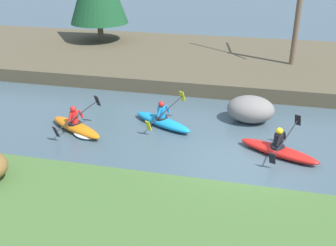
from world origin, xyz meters
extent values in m
plane|color=#425660|center=(0.00, 0.00, 0.00)|extent=(90.00, 90.00, 0.00)
cube|color=brown|center=(0.00, 10.79, 0.33)|extent=(44.00, 10.18, 0.66)
cylinder|color=brown|center=(-9.70, 12.74, 1.23)|extent=(0.36, 0.36, 1.14)
cylinder|color=brown|center=(2.03, 9.96, 3.16)|extent=(0.28, 0.28, 4.99)
ellipsoid|color=red|center=(1.25, 1.02, 0.17)|extent=(2.71, 1.66, 0.34)
cone|color=red|center=(2.38, 0.51, 0.19)|extent=(0.40, 0.33, 0.20)
cylinder|color=black|center=(1.21, 1.04, 0.31)|extent=(0.64, 0.64, 0.08)
cylinder|color=black|center=(1.21, 1.04, 0.56)|extent=(0.40, 0.40, 0.42)
sphere|color=yellow|center=(1.21, 1.04, 0.89)|extent=(0.30, 0.30, 0.23)
cylinder|color=black|center=(1.40, 1.22, 0.65)|extent=(0.17, 0.24, 0.35)
cylinder|color=black|center=(1.20, 0.78, 0.65)|extent=(0.17, 0.24, 0.35)
cylinder|color=black|center=(1.42, 0.95, 0.69)|extent=(0.82, 1.76, 0.65)
cube|color=black|center=(1.81, 1.82, 1.00)|extent=(0.25, 0.23, 0.41)
cube|color=black|center=(1.02, 0.08, 0.38)|extent=(0.25, 0.23, 0.41)
ellipsoid|color=#1993D6|center=(-3.04, 2.40, 0.17)|extent=(2.66, 1.81, 0.34)
cone|color=#1993D6|center=(-1.95, 1.81, 0.19)|extent=(0.40, 0.34, 0.20)
cylinder|color=black|center=(-3.09, 2.42, 0.31)|extent=(0.65, 0.65, 0.08)
cylinder|color=#1984CC|center=(-3.09, 2.42, 0.56)|extent=(0.41, 0.41, 0.42)
sphere|color=red|center=(-3.09, 2.42, 0.89)|extent=(0.31, 0.31, 0.23)
cylinder|color=#1984CC|center=(-2.88, 2.59, 0.65)|extent=(0.19, 0.24, 0.35)
cylinder|color=#1984CC|center=(-3.11, 2.16, 0.65)|extent=(0.19, 0.24, 0.35)
cylinder|color=black|center=(-2.88, 2.31, 0.69)|extent=(0.94, 1.70, 0.65)
cube|color=yellow|center=(-2.43, 3.15, 1.00)|extent=(0.25, 0.23, 0.41)
cube|color=yellow|center=(-3.34, 1.48, 0.38)|extent=(0.25, 0.23, 0.41)
ellipsoid|color=orange|center=(-6.08, 1.19, 0.17)|extent=(2.66, 1.82, 0.34)
cone|color=orange|center=(-4.99, 0.59, 0.19)|extent=(0.40, 0.34, 0.20)
cylinder|color=black|center=(-6.12, 1.21, 0.31)|extent=(0.65, 0.65, 0.08)
cylinder|color=red|center=(-6.12, 1.21, 0.56)|extent=(0.41, 0.41, 0.42)
sphere|color=red|center=(-6.12, 1.21, 0.89)|extent=(0.31, 0.31, 0.23)
cylinder|color=red|center=(-5.92, 1.38, 0.65)|extent=(0.19, 0.24, 0.35)
cylinder|color=red|center=(-6.15, 0.96, 0.65)|extent=(0.19, 0.24, 0.35)
cylinder|color=black|center=(-5.92, 1.10, 0.69)|extent=(0.95, 1.69, 0.65)
cube|color=black|center=(-5.46, 1.94, 1.00)|extent=(0.25, 0.24, 0.41)
cube|color=black|center=(-6.38, 0.27, 0.38)|extent=(0.25, 0.24, 0.41)
ellipsoid|color=white|center=(-5.59, 0.93, 0.09)|extent=(1.30, 1.14, 0.18)
ellipsoid|color=gray|center=(0.21, 3.60, 0.52)|extent=(1.83, 1.43, 1.04)
camera|label=1|loc=(0.30, -10.91, 6.44)|focal=42.00mm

